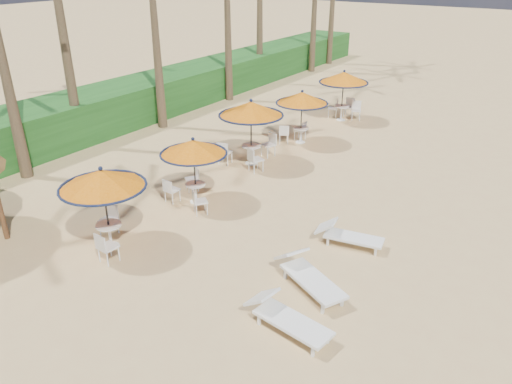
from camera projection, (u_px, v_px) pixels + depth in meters
ground at (263, 308)px, 11.53m from camera, size 160.00×160.00×0.00m
scrub_hedge at (163, 92)px, 26.21m from camera, size 3.00×40.00×1.80m
station_0 at (103, 187)px, 13.18m from camera, size 2.33×2.33×2.43m
station_1 at (192, 155)px, 15.81m from camera, size 2.16×2.16×2.25m
station_2 at (251, 117)px, 18.76m from camera, size 2.48×2.61×2.59m
station_3 at (301, 103)px, 21.03m from camera, size 2.22×2.22×2.32m
station_4 at (344, 83)px, 24.02m from camera, size 2.38×2.38×2.48m
lounger_near at (285, 316)px, 10.74m from camera, size 2.13×0.92×0.74m
lounger_mid at (307, 274)px, 12.12m from camera, size 2.29×1.59×0.79m
lounger_far at (347, 235)px, 13.93m from camera, size 1.97×0.93×0.68m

